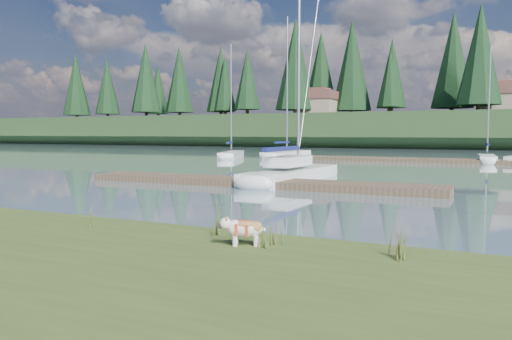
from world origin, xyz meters
The scene contains 24 objects.
ground centered at (0.00, 30.00, 0.00)m, with size 200.00×200.00×0.00m, color slate.
bank centered at (0.00, -6.00, 0.17)m, with size 60.00×9.00×0.35m, color #3C4C1F.
ridge centered at (0.00, 73.00, 2.50)m, with size 200.00×20.00×5.00m, color #1C3118.
bulldog centered at (1.52, -2.63, 0.65)m, with size 0.80×0.53×0.47m.
sailboat_main centered at (-3.30, 12.52, 0.42)m, with size 2.05×9.12×13.03m.
dock_near centered at (-4.00, 9.00, 0.15)m, with size 16.00×2.00×0.30m, color #4C3D2C.
dock_far centered at (2.00, 30.00, 0.15)m, with size 26.00×2.20×0.30m, color #4C3D2C.
sailboat_bg_0 centered at (-16.19, 29.70, 0.32)m, with size 3.56×7.03×10.22m.
sailboat_bg_1 centered at (-11.93, 33.18, 0.33)m, with size 1.98×8.73×12.87m.
sailboat_bg_2 centered at (4.77, 32.01, 0.34)m, with size 1.49×5.78×8.85m.
weed_0 centered at (0.64, -2.11, 0.64)m, with size 0.17×0.14×0.70m.
weed_1 centered at (2.02, -2.41, 0.60)m, with size 0.17×0.14×0.59m.
weed_2 centered at (4.04, -2.36, 0.63)m, with size 0.17×0.14×0.66m.
weed_3 centered at (-2.02, -2.61, 0.55)m, with size 0.17×0.14×0.49m.
weed_4 centered at (1.88, -2.69, 0.55)m, with size 0.17×0.14×0.49m.
weed_5 centered at (4.16, -2.53, 0.64)m, with size 0.17×0.14×0.70m.
mud_lip centered at (0.00, -1.60, 0.07)m, with size 60.00×0.50×0.14m, color #33281C.
conifer_0 centered at (-55.00, 67.00, 12.64)m, with size 5.72×5.72×14.15m.
conifer_1 centered at (-40.00, 71.00, 11.28)m, with size 4.40×4.40×11.30m.
conifer_2 centered at (-25.00, 68.00, 13.54)m, with size 6.60×6.60×16.05m.
conifer_3 centered at (-10.00, 72.00, 11.74)m, with size 4.84×4.84×12.25m.
conifer_4 centered at (3.00, 66.00, 13.09)m, with size 6.16×6.16×15.10m.
house_0 centered at (-22.00, 70.00, 7.31)m, with size 6.30×5.30×4.65m.
house_1 centered at (6.00, 71.00, 7.31)m, with size 6.30×5.30×4.65m.
Camera 1 is at (5.37, -10.17, 2.29)m, focal length 35.00 mm.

